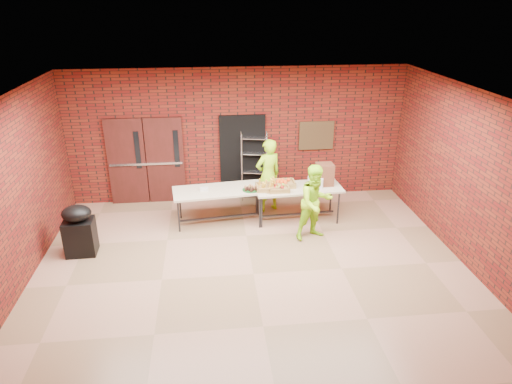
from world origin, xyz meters
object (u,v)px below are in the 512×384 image
(table_right, at_px, (298,190))
(volunteer_woman, at_px, (268,175))
(volunteer_man, at_px, (315,202))
(coffee_dispenser, at_px, (324,174))
(covered_grill, at_px, (79,230))
(table_left, at_px, (219,192))
(wire_rack, at_px, (254,167))

(table_right, relative_size, volunteer_woman, 1.12)
(volunteer_woman, relative_size, volunteer_man, 1.08)
(coffee_dispenser, xyz_separation_m, volunteer_woman, (-1.20, 0.48, -0.16))
(covered_grill, distance_m, volunteer_man, 4.68)
(coffee_dispenser, relative_size, volunteer_man, 0.31)
(table_left, xyz_separation_m, table_right, (1.76, -0.01, -0.02))
(wire_rack, distance_m, volunteer_man, 2.32)
(coffee_dispenser, distance_m, covered_grill, 5.23)
(wire_rack, height_order, coffee_dispenser, wire_rack)
(table_left, height_order, volunteer_man, volunteer_man)
(wire_rack, bearing_deg, covered_grill, -136.01)
(covered_grill, bearing_deg, table_left, 18.56)
(coffee_dispenser, distance_m, volunteer_woman, 1.30)
(table_left, bearing_deg, table_right, -6.46)
(covered_grill, height_order, volunteer_man, volunteer_man)
(table_right, height_order, volunteer_man, volunteer_man)
(table_left, height_order, volunteer_woman, volunteer_woman)
(wire_rack, distance_m, volunteer_woman, 0.70)
(coffee_dispenser, relative_size, covered_grill, 0.48)
(table_left, height_order, table_right, table_left)
(table_right, xyz_separation_m, covered_grill, (-4.49, -1.00, -0.21))
(table_left, bearing_deg, wire_rack, 46.81)
(table_right, bearing_deg, table_left, 176.62)
(wire_rack, height_order, volunteer_woman, volunteer_woman)
(coffee_dispenser, bearing_deg, volunteer_man, -113.49)
(wire_rack, bearing_deg, table_right, -42.46)
(wire_rack, xyz_separation_m, table_right, (0.85, -1.22, -0.14))
(coffee_dispenser, xyz_separation_m, volunteer_man, (-0.41, -0.95, -0.23))
(wire_rack, xyz_separation_m, volunteer_woman, (0.25, -0.65, 0.01))
(table_left, bearing_deg, volunteer_man, -30.42)
(volunteer_woman, bearing_deg, volunteer_man, 95.91)
(covered_grill, xyz_separation_m, volunteer_man, (4.67, 0.13, 0.29))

